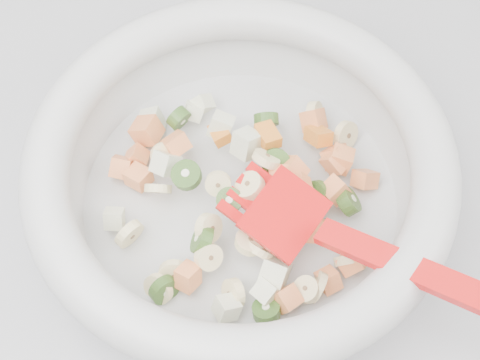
# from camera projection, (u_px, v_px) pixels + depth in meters

# --- Properties ---
(counter) EXTENTS (2.00, 0.60, 0.90)m
(counter) POSITION_uv_depth(u_px,v_px,m) (353.00, 343.00, 1.02)
(counter) COLOR #9C9DA2
(counter) RESTS_ON ground
(mixing_bowl) EXTENTS (0.45, 0.37, 0.13)m
(mixing_bowl) POSITION_uv_depth(u_px,v_px,m) (241.00, 175.00, 0.59)
(mixing_bowl) COLOR silver
(mixing_bowl) RESTS_ON counter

